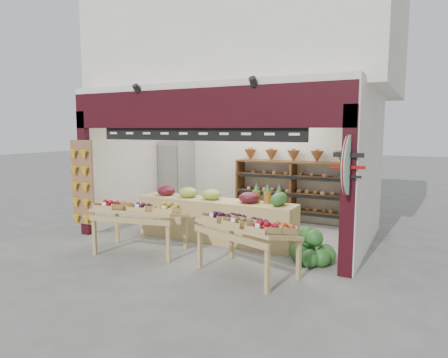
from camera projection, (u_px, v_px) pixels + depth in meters
ground at (221, 238)px, 8.41m from camera, size 60.00×60.00×0.00m
shop_structure at (253, 59)px, 9.35m from camera, size 6.36×5.12×5.40m
banana_board at (82, 184)px, 8.48m from camera, size 0.60×0.15×1.80m
gift_sign at (348, 165)px, 5.94m from camera, size 0.04×0.93×0.92m
back_shelving at (293, 178)px, 9.58m from camera, size 2.86×0.47×1.78m
refrigerator at (176, 177)px, 10.96m from camera, size 0.80×0.80×1.96m
cardboard_stack at (182, 216)px, 9.42m from camera, size 0.98×0.72×0.68m
mid_counter at (215, 218)px, 8.20m from camera, size 3.39×0.68×1.07m
display_table_left at (137, 211)px, 7.44m from camera, size 1.72×1.16×1.01m
display_table_right at (248, 226)px, 6.23m from camera, size 1.74×1.30×0.99m
watermelon_pile at (313, 250)px, 6.84m from camera, size 0.80×0.76×0.58m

